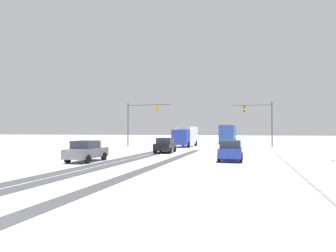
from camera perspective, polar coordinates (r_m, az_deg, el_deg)
The scene contains 11 objects.
wheel_track_left_lane at distance 22.34m, azimuth -12.55°, elevation -6.98°, with size 1.11×32.86×0.01m, color #4C4C51.
wheel_track_right_lane at distance 21.81m, azimuth -9.74°, elevation -7.14°, with size 1.06×32.86×0.01m, color #4C4C51.
wheel_track_center at distance 20.72m, azimuth -2.05°, elevation -7.48°, with size 0.92×32.86×0.01m, color #4C4C51.
sidewalk_kerb_right at distance 18.88m, azimuth 29.57°, elevation -7.82°, with size 4.00×32.86×0.12m, color white.
traffic_signal_far_right at distance 44.69m, azimuth 17.45°, elevation 1.71°, with size 5.54×0.38×6.50m.
traffic_signal_far_left at distance 43.37m, azimuth -5.49°, elevation 1.84°, with size 6.64×0.50×6.50m.
car_black_lead at distance 32.11m, azimuth -0.54°, elevation -3.70°, with size 2.00×4.18×1.62m.
car_blue_second at distance 23.93m, azimuth 11.95°, elevation -4.63°, with size 1.86×4.11×1.62m.
car_grey_third at distance 23.62m, azimuth -15.43°, elevation -4.66°, with size 1.88×4.12×1.62m.
bus_oncoming at distance 57.40m, azimuth 11.46°, elevation -1.30°, with size 2.68×11.00×3.38m.
box_truck_delivery at distance 44.30m, azimuth 3.42°, elevation -1.89°, with size 2.56×7.49×3.02m.
Camera 1 is at (6.99, -4.72, 2.36)m, focal length 31.70 mm.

